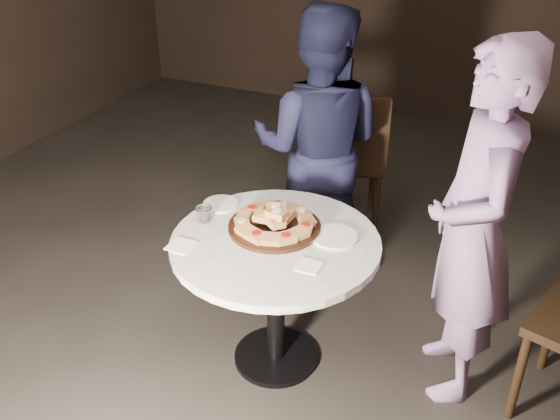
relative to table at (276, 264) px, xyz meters
name	(u,v)px	position (x,y,z in m)	size (l,w,h in m)	color
floor	(267,344)	(-0.09, 0.07, -0.59)	(7.00, 7.00, 0.00)	black
table	(276,264)	(0.00, 0.00, 0.00)	(1.02, 1.02, 0.72)	black
serving_board	(274,227)	(-0.05, 0.09, 0.14)	(0.43, 0.43, 0.02)	black
focaccia_pile	(275,220)	(-0.04, 0.09, 0.18)	(0.39, 0.39, 0.10)	#AF7C44
plate_left	(221,204)	(-0.38, 0.18, 0.14)	(0.17, 0.17, 0.01)	white
plate_right	(334,237)	(0.24, 0.13, 0.14)	(0.21, 0.21, 0.01)	white
water_glass	(204,214)	(-0.38, 0.01, 0.17)	(0.08, 0.08, 0.08)	silver
napkin_near	(181,246)	(-0.36, -0.22, 0.14)	(0.11, 0.11, 0.01)	white
napkin_far	(309,266)	(0.22, -0.13, 0.14)	(0.10, 0.10, 0.01)	white
chair_far	(347,154)	(-0.10, 1.30, -0.01)	(0.61, 0.62, 1.00)	black
diner_navy	(318,147)	(-0.13, 0.86, 0.21)	(0.78, 0.61, 1.60)	black
diner_teal	(473,231)	(0.82, 0.25, 0.25)	(0.61, 0.40, 1.68)	#866CA6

